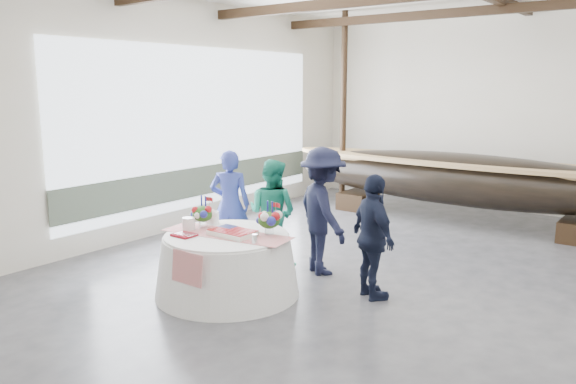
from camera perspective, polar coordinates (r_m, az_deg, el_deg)
The scene contains 12 objects.
floor at distance 8.43m, azimuth 11.31°, elevation -9.16°, with size 10.00×12.00×0.01m, color #3D3D42.
wall_back at distance 13.62m, azimuth 22.77°, elevation 7.46°, with size 10.00×0.02×4.50m, color silver.
wall_left at distance 11.03m, azimuth -12.52°, elevation 7.45°, with size 0.02×12.00×4.50m, color silver.
pavilion_structure at distance 8.67m, azimuth 14.52°, elevation 18.13°, with size 9.80×11.76×4.50m.
open_bay at distance 11.70m, azimuth -8.55°, elevation 5.68°, with size 0.03×7.00×3.20m.
longboat_display at distance 12.15m, azimuth 16.91°, elevation 1.30°, with size 7.86×1.57×1.47m.
banquet_table at distance 7.83m, azimuth -6.20°, elevation -7.28°, with size 1.99×1.99×0.85m.
tabletop_items at distance 7.80m, azimuth -5.93°, elevation -2.96°, with size 1.90×1.02×0.40m.
guest_woman_blue at distance 9.32m, azimuth -5.91°, elevation -1.27°, with size 0.66×0.43×1.81m, color navy.
guest_woman_teal at distance 8.87m, azimuth -1.62°, elevation -2.16°, with size 0.83×0.65×1.72m, color #1A896C.
guest_man_left at distance 8.52m, azimuth 3.54°, elevation -1.94°, with size 1.26×0.72×1.94m, color black.
guest_man_right at distance 7.59m, azimuth 8.65°, elevation -4.57°, with size 1.00×0.42×1.70m, color black.
Camera 1 is at (3.35, -7.19, 2.85)m, focal length 35.00 mm.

